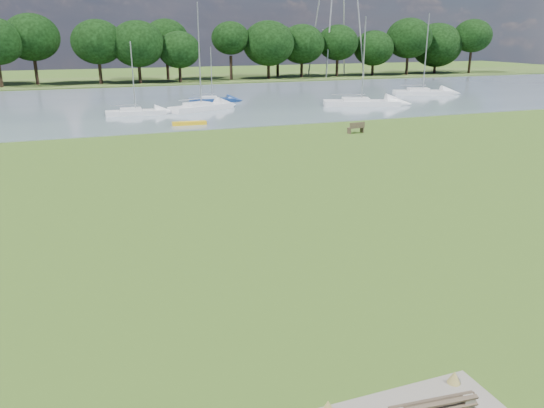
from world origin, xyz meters
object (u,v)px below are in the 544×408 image
object	(u,v)px
sailboat_2	(135,111)
sailboat_4	(361,101)
riverbank_bench	(356,128)
sailboat_0	(201,105)
sailboat_1	(212,99)
kayak	(189,123)
sailboat_6	(422,91)

from	to	relation	value
sailboat_2	sailboat_4	bearing A→B (deg)	-0.59
riverbank_bench	sailboat_0	size ratio (longest dim) A/B	0.14
sailboat_0	sailboat_1	bearing A→B (deg)	42.13
sailboat_2	sailboat_4	distance (m)	24.29
sailboat_2	sailboat_1	bearing A→B (deg)	40.28
kayak	sailboat_0	world-z (taller)	sailboat_0
riverbank_bench	sailboat_6	bearing A→B (deg)	38.01
sailboat_4	sailboat_2	bearing A→B (deg)	-162.47
sailboat_4	sailboat_6	xyz separation A→B (m)	(12.88, 6.73, 0.03)
riverbank_bench	sailboat_4	size ratio (longest dim) A/B	0.16
sailboat_1	sailboat_0	bearing A→B (deg)	-103.32
riverbank_bench	kayak	size ratio (longest dim) A/B	0.50
riverbank_bench	sailboat_0	xyz separation A→B (m)	(-8.67, 17.14, 0.13)
kayak	sailboat_0	bearing A→B (deg)	74.54
sailboat_1	sailboat_4	world-z (taller)	sailboat_4
sailboat_6	sailboat_2	bearing A→B (deg)	-152.13
riverbank_bench	sailboat_6	xyz separation A→B (m)	(21.70, 21.56, 0.12)
sailboat_6	riverbank_bench	bearing A→B (deg)	-115.39
sailboat_0	sailboat_6	xyz separation A→B (m)	(30.36, 4.42, -0.01)
kayak	sailboat_6	size ratio (longest dim) A/B	0.30
riverbank_bench	sailboat_0	bearing A→B (deg)	110.02
riverbank_bench	sailboat_2	world-z (taller)	sailboat_2
riverbank_bench	sailboat_2	xyz separation A→B (m)	(-15.42, 16.29, 0.00)
sailboat_4	sailboat_6	distance (m)	14.53
kayak	sailboat_0	size ratio (longest dim) A/B	0.28
kayak	sailboat_2	xyz separation A→B (m)	(-3.70, 7.86, 0.25)
sailboat_1	riverbank_bench	bearing A→B (deg)	-65.91
sailboat_2	sailboat_6	xyz separation A→B (m)	(37.12, 5.26, 0.12)
kayak	sailboat_2	size ratio (longest dim) A/B	0.43
sailboat_1	sailboat_2	distance (m)	12.05
sailboat_4	sailboat_1	bearing A→B (deg)	170.10
sailboat_6	sailboat_4	bearing A→B (deg)	-132.61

